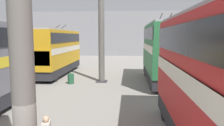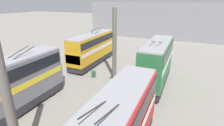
% 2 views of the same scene
% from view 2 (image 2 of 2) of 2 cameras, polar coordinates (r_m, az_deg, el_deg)
% --- Properties ---
extents(depot_back_wall, '(0.50, 36.00, 9.09)m').
position_cam_2_polar(depot_back_wall, '(46.44, 13.93, 13.11)').
color(depot_back_wall, gray).
rests_on(depot_back_wall, ground_plane).
extents(support_column_near, '(0.94, 0.94, 8.74)m').
position_cam_2_polar(support_column_near, '(10.91, -30.64, -12.12)').
color(support_column_near, '#605B56').
rests_on(support_column_near, ground_plane).
extents(support_column_far, '(0.94, 0.94, 8.74)m').
position_cam_2_polar(support_column_far, '(21.51, 0.80, 5.64)').
color(support_column_far, '#605B56').
rests_on(support_column_far, ground_plane).
extents(bus_left_far, '(9.11, 2.54, 5.74)m').
position_cam_2_polar(bus_left_far, '(20.75, 14.40, 0.64)').
color(bus_left_far, black).
rests_on(bus_left_far, ground_plane).
extents(bus_right_near, '(9.62, 2.54, 5.51)m').
position_cam_2_polar(bus_right_near, '(17.51, -29.29, -5.51)').
color(bus_right_near, black).
rests_on(bus_right_near, ground_plane).
extents(bus_right_mid, '(10.49, 2.54, 5.35)m').
position_cam_2_polar(bus_right_mid, '(27.29, -6.34, 5.23)').
color(bus_right_mid, black).
rests_on(bus_right_mid, ground_plane).
extents(oil_drum, '(0.55, 0.55, 0.86)m').
position_cam_2_polar(oil_drum, '(22.96, -6.02, -3.60)').
color(oil_drum, '#235638').
rests_on(oil_drum, ground_plane).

